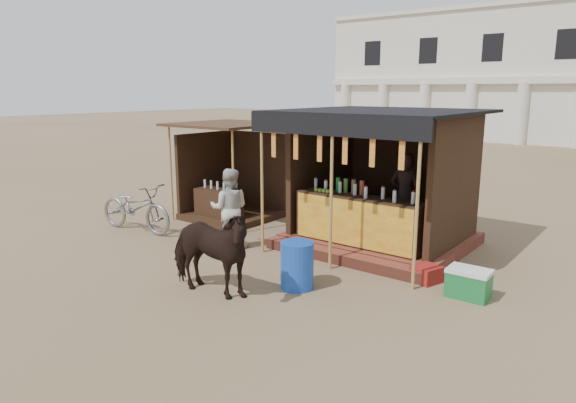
# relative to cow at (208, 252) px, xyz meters

# --- Properties ---
(ground) EXTENTS (120.00, 120.00, 0.00)m
(ground) POSITION_rel_cow_xyz_m (-0.17, 0.64, -0.71)
(ground) COLOR #846B4C
(ground) RESTS_ON ground
(main_stall) EXTENTS (3.60, 3.61, 2.78)m
(main_stall) POSITION_rel_cow_xyz_m (0.85, 4.00, 0.31)
(main_stall) COLOR brown
(main_stall) RESTS_ON ground
(secondary_stall) EXTENTS (2.40, 2.40, 2.38)m
(secondary_stall) POSITION_rel_cow_xyz_m (-3.34, 3.87, 0.14)
(secondary_stall) COLOR #352113
(secondary_stall) RESTS_ON ground
(cow) EXTENTS (1.77, 0.98, 1.43)m
(cow) POSITION_rel_cow_xyz_m (0.00, 0.00, 0.00)
(cow) COLOR black
(cow) RESTS_ON ground
(motorbike) EXTENTS (2.17, 0.96, 1.10)m
(motorbike) POSITION_rel_cow_xyz_m (-4.06, 1.60, -0.16)
(motorbike) COLOR gray
(motorbike) RESTS_ON ground
(bystander) EXTENTS (1.00, 0.97, 1.63)m
(bystander) POSITION_rel_cow_xyz_m (-1.51, 2.02, 0.10)
(bystander) COLOR #B8B8B2
(bystander) RESTS_ON ground
(blue_barrel) EXTENTS (0.69, 0.69, 0.77)m
(blue_barrel) POSITION_rel_cow_xyz_m (0.91, 1.09, -0.33)
(blue_barrel) COLOR blue
(blue_barrel) RESTS_ON ground
(red_crate) EXTENTS (0.51, 0.53, 0.28)m
(red_crate) POSITION_rel_cow_xyz_m (2.47, 2.64, -0.57)
(red_crate) COLOR maroon
(red_crate) RESTS_ON ground
(cooler) EXTENTS (0.65, 0.45, 0.46)m
(cooler) POSITION_rel_cow_xyz_m (3.25, 2.41, -0.48)
(cooler) COLOR #187032
(cooler) RESTS_ON ground
(background_building) EXTENTS (26.00, 7.45, 8.18)m
(background_building) POSITION_rel_cow_xyz_m (-2.17, 30.58, 3.27)
(background_building) COLOR silver
(background_building) RESTS_ON ground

